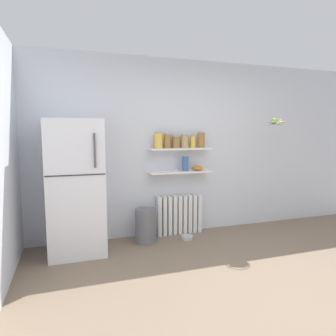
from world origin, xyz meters
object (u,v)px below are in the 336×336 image
radiator (179,214)px  shelf_bowl (198,168)px  storage_jar_1 (167,141)px  storage_jar_5 (201,140)px  storage_jar_4 (193,141)px  trash_bin (146,225)px  hanging_fruit_basket (277,122)px  pet_food_bowl (187,237)px  vase (185,164)px  storage_jar_2 (176,142)px  storage_jar_3 (185,141)px  refrigerator (76,187)px  storage_jar_0 (159,140)px

radiator → shelf_bowl: size_ratio=4.27×
storage_jar_1 → storage_jar_5: 0.53m
storage_jar_4 → trash_bin: (-0.78, -0.17, -1.16)m
storage_jar_1 → storage_jar_5: size_ratio=0.91×
trash_bin → hanging_fruit_basket: bearing=-6.0°
storage_jar_5 → pet_food_bowl: (-0.31, -0.24, -1.40)m
vase → hanging_fruit_basket: size_ratio=0.75×
radiator → storage_jar_4: 1.12m
storage_jar_5 → storage_jar_2: bearing=180.0°
radiator → storage_jar_3: 1.11m
storage_jar_4 → refrigerator: bearing=-172.5°
trash_bin → refrigerator: bearing=-176.8°
storage_jar_0 → vase: (0.41, 0.00, -0.35)m
shelf_bowl → hanging_fruit_basket: hanging_fruit_basket is taller
storage_jar_3 → pet_food_bowl: bearing=-100.8°
radiator → storage_jar_2: (-0.07, -0.03, 1.10)m
refrigerator → storage_jar_3: 1.67m
radiator → storage_jar_0: bearing=-174.9°
radiator → storage_jar_2: 1.10m
storage_jar_3 → trash_bin: (-0.64, -0.17, -1.16)m
refrigerator → storage_jar_5: (1.83, 0.22, 0.58)m
pet_food_bowl → storage_jar_0: bearing=145.6°
refrigerator → storage_jar_2: bearing=8.9°
trash_bin → storage_jar_4: bearing=12.5°
storage_jar_2 → hanging_fruit_basket: bearing=-14.7°
storage_jar_3 → vase: bearing=-0.0°
storage_jar_2 → pet_food_bowl: storage_jar_2 is taller
radiator → storage_jar_1: storage_jar_1 is taller
storage_jar_5 → storage_jar_3: bearing=180.0°
trash_bin → hanging_fruit_basket: size_ratio=1.69×
shelf_bowl → trash_bin: 1.16m
storage_jar_5 → trash_bin: 1.50m
vase → shelf_bowl: 0.21m
radiator → storage_jar_0: storage_jar_0 is taller
radiator → pet_food_bowl: (0.02, -0.27, -0.27)m
storage_jar_0 → trash_bin: bearing=-144.8°
storage_jar_3 → shelf_bowl: (0.22, -0.00, -0.40)m
radiator → vase: bearing=-20.4°
storage_jar_4 → shelf_bowl: (0.08, 0.00, -0.40)m
refrigerator → pet_food_bowl: refrigerator is taller
pet_food_bowl → radiator: bearing=94.3°
trash_bin → pet_food_bowl: (0.60, -0.07, -0.21)m
storage_jar_0 → storage_jar_2: size_ratio=1.27×
storage_jar_2 → hanging_fruit_basket: (1.45, -0.38, 0.29)m
storage_jar_3 → hanging_fruit_basket: bearing=-16.1°
radiator → storage_jar_0: 1.18m
radiator → storage_jar_5: 1.18m
vase → shelf_bowl: vase is taller
storage_jar_5 → shelf_bowl: size_ratio=1.45×
storage_jar_0 → storage_jar_1: 0.13m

